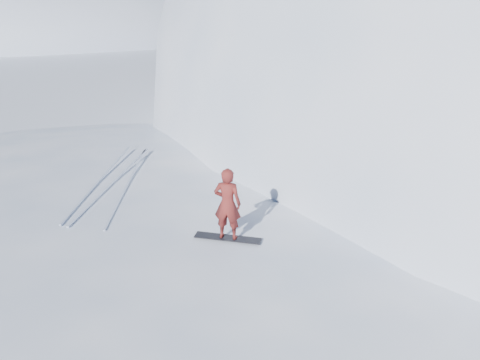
# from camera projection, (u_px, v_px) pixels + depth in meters

# --- Properties ---
(ground) EXTENTS (400.00, 400.00, 0.00)m
(ground) POSITION_uv_depth(u_px,v_px,m) (84.00, 354.00, 12.45)
(ground) COLOR white
(ground) RESTS_ON ground
(near_ridge) EXTENTS (36.00, 28.00, 4.80)m
(near_ridge) POSITION_uv_depth(u_px,v_px,m) (174.00, 290.00, 14.84)
(near_ridge) COLOR white
(near_ridge) RESTS_ON ground
(peak_shoulder) EXTENTS (28.00, 24.00, 18.00)m
(peak_shoulder) POSITION_uv_depth(u_px,v_px,m) (467.00, 138.00, 27.49)
(peak_shoulder) COLOR white
(peak_shoulder) RESTS_ON ground
(far_ridge_c) EXTENTS (140.00, 90.00, 36.00)m
(far_ridge_c) POSITION_uv_depth(u_px,v_px,m) (195.00, 1.00, 120.50)
(far_ridge_c) COLOR white
(far_ridge_c) RESTS_ON ground
(wind_bumps) EXTENTS (16.00, 14.40, 1.00)m
(wind_bumps) POSITION_uv_depth(u_px,v_px,m) (108.00, 299.00, 14.48)
(wind_bumps) COLOR white
(wind_bumps) RESTS_ON ground
(snowboard) EXTENTS (1.61, 0.41, 0.03)m
(snowboard) POSITION_uv_depth(u_px,v_px,m) (228.00, 238.00, 12.63)
(snowboard) COLOR black
(snowboard) RESTS_ON near_ridge
(snowboarder) EXTENTS (0.67, 0.46, 1.75)m
(snowboarder) POSITION_uv_depth(u_px,v_px,m) (227.00, 204.00, 12.29)
(snowboarder) COLOR maroon
(snowboarder) RESTS_ON snowboard
(board_tracks) EXTENTS (2.45, 5.96, 0.04)m
(board_tracks) POSITION_uv_depth(u_px,v_px,m) (114.00, 181.00, 15.89)
(board_tracks) COLOR silver
(board_tracks) RESTS_ON ground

